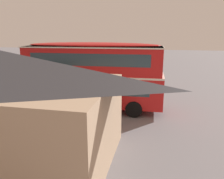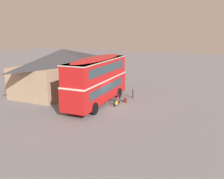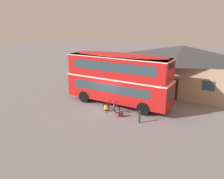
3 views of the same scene
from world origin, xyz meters
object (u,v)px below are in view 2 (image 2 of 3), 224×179
at_px(backpack_on_ground, 125,100).
at_px(water_bottle_red_squeeze, 127,102).
at_px(touring_bicycle, 117,101).
at_px(kerb_bollard, 133,94).
at_px(double_decker_bus, 97,78).
at_px(water_bottle_green_metal, 119,105).

xyz_separation_m(backpack_on_ground, water_bottle_red_squeeze, (-0.30, -0.35, -0.14)).
distance_m(touring_bicycle, kerb_bollard, 3.05).
distance_m(double_decker_bus, kerb_bollard, 4.81).
bearing_deg(water_bottle_red_squeeze, double_decker_bus, 117.01).
height_order(double_decker_bus, touring_bicycle, double_decker_bus).
relative_size(water_bottle_red_squeeze, water_bottle_green_metal, 1.16).
xyz_separation_m(water_bottle_green_metal, kerb_bollard, (3.31, -0.20, 0.40)).
bearing_deg(water_bottle_green_metal, double_decker_bus, 93.77).
bearing_deg(backpack_on_ground, water_bottle_green_metal, -179.71).
height_order(touring_bicycle, water_bottle_green_metal, touring_bicycle).
bearing_deg(water_bottle_green_metal, water_bottle_red_squeeze, -15.43).
height_order(touring_bicycle, kerb_bollard, touring_bicycle).
height_order(double_decker_bus, kerb_bollard, double_decker_bus).
relative_size(touring_bicycle, water_bottle_red_squeeze, 7.00).
bearing_deg(backpack_on_ground, double_decker_bus, 125.45).
height_order(backpack_on_ground, water_bottle_green_metal, backpack_on_ground).
bearing_deg(water_bottle_green_metal, touring_bicycle, 50.83).
bearing_deg(water_bottle_red_squeeze, backpack_on_ground, 48.85).
xyz_separation_m(double_decker_bus, kerb_bollard, (3.46, -2.56, -2.14)).
bearing_deg(kerb_bollard, touring_bicycle, 168.93).
relative_size(touring_bicycle, water_bottle_green_metal, 8.15).
height_order(water_bottle_red_squeeze, kerb_bollard, kerb_bollard).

